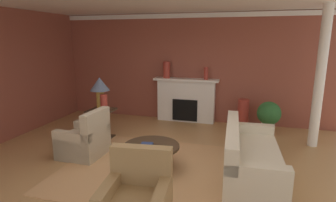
{
  "coord_description": "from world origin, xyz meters",
  "views": [
    {
      "loc": [
        1.54,
        -4.4,
        2.29
      ],
      "look_at": [
        -0.0,
        1.1,
        1.0
      ],
      "focal_mm": 29.45,
      "sensor_mm": 36.0,
      "label": 1
    }
  ],
  "objects_px": {
    "side_table": "(102,122)",
    "vase_mantel_right": "(206,73)",
    "armchair_near_window": "(85,141)",
    "sofa": "(249,158)",
    "table_lamp": "(100,87)",
    "fireplace": "(186,101)",
    "vase_mantel_left": "(167,70)",
    "potted_plant": "(269,116)",
    "coffee_table": "(151,151)",
    "vase_on_side_table": "(104,103)",
    "vase_tall_corner": "(243,114)"
  },
  "relations": [
    {
      "from": "coffee_table",
      "to": "vase_on_side_table",
      "type": "bearing_deg",
      "value": 145.07
    },
    {
      "from": "table_lamp",
      "to": "vase_mantel_left",
      "type": "bearing_deg",
      "value": 61.02
    },
    {
      "from": "fireplace",
      "to": "vase_tall_corner",
      "type": "xyz_separation_m",
      "value": [
        1.57,
        -0.3,
        -0.19
      ]
    },
    {
      "from": "armchair_near_window",
      "to": "table_lamp",
      "type": "relative_size",
      "value": 1.27
    },
    {
      "from": "potted_plant",
      "to": "armchair_near_window",
      "type": "bearing_deg",
      "value": -147.83
    },
    {
      "from": "table_lamp",
      "to": "vase_mantel_right",
      "type": "bearing_deg",
      "value": 41.19
    },
    {
      "from": "sofa",
      "to": "coffee_table",
      "type": "bearing_deg",
      "value": -171.47
    },
    {
      "from": "armchair_near_window",
      "to": "vase_mantel_right",
      "type": "xyz_separation_m",
      "value": [
        1.98,
        2.83,
        1.08
      ]
    },
    {
      "from": "coffee_table",
      "to": "table_lamp",
      "type": "distance_m",
      "value": 2.17
    },
    {
      "from": "potted_plant",
      "to": "coffee_table",
      "type": "bearing_deg",
      "value": -131.15
    },
    {
      "from": "fireplace",
      "to": "vase_tall_corner",
      "type": "bearing_deg",
      "value": -10.83
    },
    {
      "from": "sofa",
      "to": "potted_plant",
      "type": "bearing_deg",
      "value": 78.33
    },
    {
      "from": "fireplace",
      "to": "armchair_near_window",
      "type": "distance_m",
      "value": 3.23
    },
    {
      "from": "fireplace",
      "to": "vase_on_side_table",
      "type": "bearing_deg",
      "value": -125.15
    },
    {
      "from": "vase_mantel_left",
      "to": "sofa",
      "type": "bearing_deg",
      "value": -50.63
    },
    {
      "from": "table_lamp",
      "to": "vase_mantel_right",
      "type": "relative_size",
      "value": 2.25
    },
    {
      "from": "side_table",
      "to": "vase_mantel_right",
      "type": "bearing_deg",
      "value": 41.19
    },
    {
      "from": "vase_on_side_table",
      "to": "vase_mantel_right",
      "type": "xyz_separation_m",
      "value": [
        1.98,
        1.99,
        0.49
      ]
    },
    {
      "from": "sofa",
      "to": "vase_on_side_table",
      "type": "distance_m",
      "value": 3.3
    },
    {
      "from": "side_table",
      "to": "vase_tall_corner",
      "type": "bearing_deg",
      "value": 27.18
    },
    {
      "from": "armchair_near_window",
      "to": "fireplace",
      "type": "bearing_deg",
      "value": 63.58
    },
    {
      "from": "table_lamp",
      "to": "vase_on_side_table",
      "type": "height_order",
      "value": "table_lamp"
    },
    {
      "from": "fireplace",
      "to": "sofa",
      "type": "height_order",
      "value": "fireplace"
    },
    {
      "from": "fireplace",
      "to": "vase_on_side_table",
      "type": "height_order",
      "value": "fireplace"
    },
    {
      "from": "vase_tall_corner",
      "to": "potted_plant",
      "type": "bearing_deg",
      "value": -27.91
    },
    {
      "from": "side_table",
      "to": "vase_on_side_table",
      "type": "distance_m",
      "value": 0.53
    },
    {
      "from": "vase_mantel_right",
      "to": "coffee_table",
      "type": "bearing_deg",
      "value": -99.77
    },
    {
      "from": "vase_mantel_left",
      "to": "potted_plant",
      "type": "height_order",
      "value": "vase_mantel_left"
    },
    {
      "from": "vase_on_side_table",
      "to": "vase_tall_corner",
      "type": "distance_m",
      "value": 3.5
    },
    {
      "from": "vase_mantel_left",
      "to": "vase_on_side_table",
      "type": "bearing_deg",
      "value": -113.98
    },
    {
      "from": "sofa",
      "to": "coffee_table",
      "type": "relative_size",
      "value": 2.13
    },
    {
      "from": "sofa",
      "to": "potted_plant",
      "type": "xyz_separation_m",
      "value": [
        0.45,
        2.19,
        0.19
      ]
    },
    {
      "from": "armchair_near_window",
      "to": "side_table",
      "type": "height_order",
      "value": "armchair_near_window"
    },
    {
      "from": "fireplace",
      "to": "side_table",
      "type": "xyz_separation_m",
      "value": [
        -1.58,
        -1.92,
        -0.18
      ]
    },
    {
      "from": "sofa",
      "to": "vase_mantel_left",
      "type": "height_order",
      "value": "vase_mantel_left"
    },
    {
      "from": "vase_on_side_table",
      "to": "potted_plant",
      "type": "height_order",
      "value": "vase_on_side_table"
    },
    {
      "from": "potted_plant",
      "to": "vase_on_side_table",
      "type": "bearing_deg",
      "value": -158.48
    },
    {
      "from": "vase_on_side_table",
      "to": "vase_mantel_right",
      "type": "bearing_deg",
      "value": 45.05
    },
    {
      "from": "coffee_table",
      "to": "vase_tall_corner",
      "type": "xyz_separation_m",
      "value": [
        1.53,
        2.76,
        0.06
      ]
    },
    {
      "from": "armchair_near_window",
      "to": "potted_plant",
      "type": "height_order",
      "value": "armchair_near_window"
    },
    {
      "from": "armchair_near_window",
      "to": "coffee_table",
      "type": "bearing_deg",
      "value": -7.06
    },
    {
      "from": "sofa",
      "to": "table_lamp",
      "type": "distance_m",
      "value": 3.54
    },
    {
      "from": "vase_tall_corner",
      "to": "fireplace",
      "type": "bearing_deg",
      "value": 169.17
    },
    {
      "from": "side_table",
      "to": "vase_mantel_left",
      "type": "xyz_separation_m",
      "value": [
        1.03,
        1.87,
        1.05
      ]
    },
    {
      "from": "vase_on_side_table",
      "to": "potted_plant",
      "type": "xyz_separation_m",
      "value": [
        3.6,
        1.42,
        -0.4
      ]
    },
    {
      "from": "fireplace",
      "to": "side_table",
      "type": "bearing_deg",
      "value": -129.57
    },
    {
      "from": "fireplace",
      "to": "vase_tall_corner",
      "type": "height_order",
      "value": "fireplace"
    },
    {
      "from": "potted_plant",
      "to": "vase_mantel_left",
      "type": "bearing_deg",
      "value": 168.19
    },
    {
      "from": "armchair_near_window",
      "to": "vase_tall_corner",
      "type": "height_order",
      "value": "armchair_near_window"
    },
    {
      "from": "coffee_table",
      "to": "vase_mantel_left",
      "type": "bearing_deg",
      "value": 100.93
    }
  ]
}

